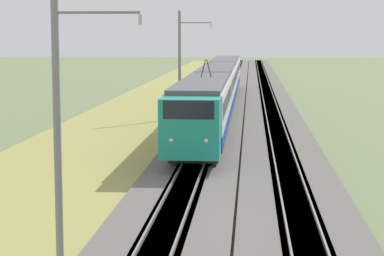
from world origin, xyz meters
TOP-DOWN VIEW (x-y plane):
  - ballast_main at (50.00, 0.00)m, footprint 240.00×4.40m
  - ballast_adjacent at (50.00, -4.50)m, footprint 240.00×4.40m
  - track_main at (50.00, 0.00)m, footprint 240.00×1.57m
  - track_adjacent at (50.00, -4.50)m, footprint 240.00×1.57m
  - grass_verge at (50.00, 5.28)m, footprint 240.00×11.69m
  - passenger_train at (50.60, 0.00)m, footprint 58.43×2.89m
  - catenary_mast_near at (8.81, 2.64)m, footprint 0.22×2.56m
  - catenary_mast_mid at (45.28, 2.64)m, footprint 0.22×2.56m

SIDE VIEW (x-z plane):
  - grass_verge at x=50.00m, z-range 0.00..0.12m
  - ballast_main at x=50.00m, z-range 0.00..0.30m
  - ballast_adjacent at x=50.00m, z-range 0.00..0.30m
  - track_main at x=50.00m, z-range -0.07..0.38m
  - track_adjacent at x=50.00m, z-range -0.07..0.38m
  - passenger_train at x=50.60m, z-range -0.16..4.94m
  - catenary_mast_near at x=8.81m, z-range 0.14..8.30m
  - catenary_mast_mid at x=45.28m, z-range 0.14..8.54m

